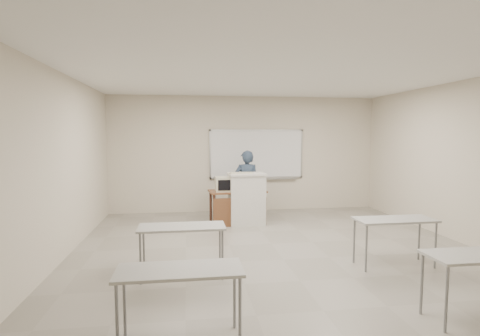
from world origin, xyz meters
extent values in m
cube|color=gray|center=(0.00, 0.00, -0.01)|extent=(7.00, 8.00, 0.01)
cube|color=white|center=(0.30, 3.97, 1.50)|extent=(2.40, 0.03, 1.20)
cube|color=#B7BABC|center=(0.30, 3.97, 2.12)|extent=(2.48, 0.04, 0.04)
cube|color=#B7BABC|center=(0.30, 3.97, 0.88)|extent=(2.48, 0.04, 0.04)
cube|color=#B7BABC|center=(-0.92, 3.97, 1.50)|extent=(0.04, 0.04, 1.28)
cube|color=#B7BABC|center=(1.52, 3.97, 1.50)|extent=(0.04, 0.04, 1.28)
cube|color=#B7BABC|center=(0.30, 3.92, 0.84)|extent=(2.16, 0.07, 0.02)
cube|color=#A4A49F|center=(-1.60, -0.50, 0.71)|extent=(1.20, 0.50, 0.03)
cylinder|color=slate|center=(-2.15, -0.70, 0.35)|extent=(0.03, 0.03, 0.70)
cylinder|color=slate|center=(-1.05, -0.70, 0.35)|extent=(0.03, 0.03, 0.70)
cylinder|color=slate|center=(-2.15, -0.30, 0.35)|extent=(0.03, 0.03, 0.70)
cylinder|color=slate|center=(-1.05, -0.30, 0.35)|extent=(0.03, 0.03, 0.70)
cube|color=#A4A49F|center=(1.60, -0.50, 0.71)|extent=(1.20, 0.50, 0.03)
cylinder|color=slate|center=(1.05, -0.70, 0.35)|extent=(0.03, 0.03, 0.70)
cylinder|color=slate|center=(2.15, -0.70, 0.35)|extent=(0.03, 0.03, 0.70)
cylinder|color=slate|center=(1.05, -0.30, 0.35)|extent=(0.03, 0.03, 0.70)
cylinder|color=slate|center=(2.15, -0.30, 0.35)|extent=(0.03, 0.03, 0.70)
cube|color=#A4A49F|center=(-1.60, -2.20, 0.71)|extent=(1.20, 0.50, 0.03)
cylinder|color=slate|center=(-2.15, -2.40, 0.35)|extent=(0.03, 0.03, 0.70)
cylinder|color=slate|center=(-1.05, -2.40, 0.35)|extent=(0.03, 0.03, 0.70)
cylinder|color=slate|center=(-2.15, -2.00, 0.35)|extent=(0.03, 0.03, 0.70)
cylinder|color=slate|center=(-1.05, -2.00, 0.35)|extent=(0.03, 0.03, 0.70)
cylinder|color=slate|center=(1.05, -2.40, 0.35)|extent=(0.03, 0.03, 0.70)
cylinder|color=slate|center=(1.05, -2.00, 0.35)|extent=(0.03, 0.03, 0.70)
cube|color=brown|center=(-0.40, 2.60, 0.73)|extent=(1.26, 0.63, 0.04)
cube|color=brown|center=(-0.40, 2.31, 0.32)|extent=(1.20, 0.03, 0.63)
cylinder|color=#3D2118|center=(-0.97, 2.35, 0.36)|extent=(0.06, 0.06, 0.71)
cylinder|color=#3D2118|center=(0.17, 2.35, 0.36)|extent=(0.06, 0.06, 0.71)
cylinder|color=#3D2118|center=(-0.97, 2.85, 0.36)|extent=(0.06, 0.06, 0.71)
cylinder|color=#3D2118|center=(0.17, 2.85, 0.36)|extent=(0.06, 0.06, 0.71)
cube|color=#B7B5AD|center=(-0.20, 2.50, 0.55)|extent=(0.77, 0.55, 1.10)
cube|color=#B7B5AD|center=(-0.20, 2.50, 1.13)|extent=(0.81, 0.59, 0.04)
cube|color=#B9B59B|center=(-0.73, 2.54, 0.91)|extent=(0.34, 0.35, 0.32)
cube|color=#B9B59B|center=(-0.73, 2.35, 0.91)|extent=(0.35, 0.04, 0.34)
cube|color=black|center=(-0.73, 2.33, 0.91)|extent=(0.27, 0.01, 0.23)
cube|color=black|center=(-0.50, 2.70, 0.76)|extent=(0.33, 0.24, 0.02)
cube|color=black|center=(-0.50, 2.69, 0.77)|extent=(0.27, 0.14, 0.01)
cube|color=black|center=(-0.50, 2.85, 0.88)|extent=(0.33, 0.07, 0.22)
cube|color=#8893C7|center=(-0.50, 2.84, 0.88)|extent=(0.28, 0.05, 0.17)
ellipsoid|color=#96989C|center=(-0.20, 2.40, 0.77)|extent=(0.12, 0.10, 0.04)
cube|color=#B9B59B|center=(-0.35, 2.38, 1.16)|extent=(0.52, 0.24, 0.03)
imported|color=black|center=(-0.11, 3.05, 0.82)|extent=(0.63, 0.44, 1.63)
camera|label=1|loc=(-1.52, -5.70, 2.00)|focal=28.00mm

